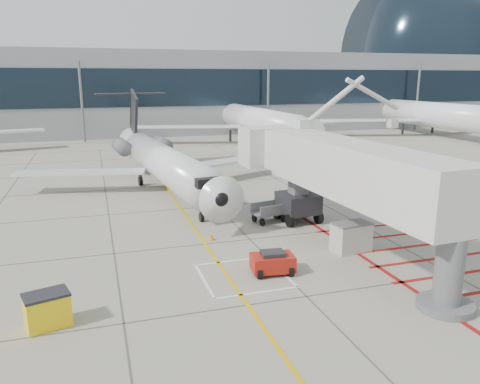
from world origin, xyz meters
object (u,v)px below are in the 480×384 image
object	(u,v)px
jet_bridge	(355,182)
regional_jet	(171,148)
spill_bin	(47,310)
pushback_tug	(273,262)

from	to	relation	value
jet_bridge	regional_jet	bearing A→B (deg)	112.30
jet_bridge	spill_bin	size ratio (longest dim) A/B	12.57
regional_jet	pushback_tug	size ratio (longest dim) A/B	14.84
jet_bridge	pushback_tug	xyz separation A→B (m)	(-5.23, -1.31, -3.47)
spill_bin	pushback_tug	bearing A→B (deg)	-4.46
jet_bridge	spill_bin	distance (m)	16.27
regional_jet	pushback_tug	xyz separation A→B (m)	(2.24, -16.86, -3.48)
jet_bridge	pushback_tug	bearing A→B (deg)	-169.34
regional_jet	spill_bin	xyz separation A→B (m)	(-8.06, -19.02, -3.39)
jet_bridge	pushback_tug	world-z (taller)	jet_bridge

